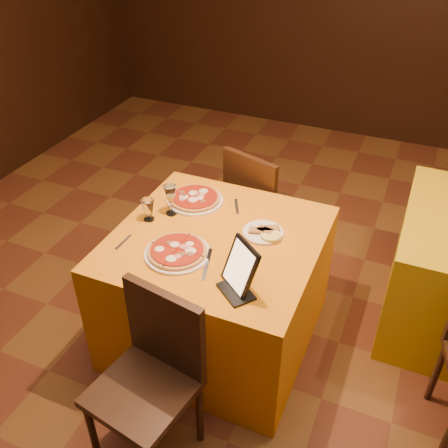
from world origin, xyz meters
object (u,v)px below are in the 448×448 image
at_px(pizza_far, 195,199).
at_px(wine_glass, 171,200).
at_px(chair_main_near, 142,391).
at_px(pizza_near, 177,252).
at_px(chair_main_far, 265,205).
at_px(water_glass, 148,210).
at_px(main_table, 217,288).
at_px(tablet, 240,267).

height_order(pizza_far, wine_glass, wine_glass).
relative_size(chair_main_near, pizza_near, 2.66).
bearing_deg(wine_glass, chair_main_far, 65.60).
xyz_separation_m(pizza_far, water_glass, (-0.16, -0.28, 0.05)).
bearing_deg(main_table, pizza_far, 133.98).
bearing_deg(tablet, wine_glass, -176.93).
relative_size(chair_main_near, pizza_far, 2.71).
bearing_deg(pizza_far, wine_glass, -111.48).
distance_m(chair_main_far, pizza_near, 1.11).
relative_size(main_table, wine_glass, 5.79).
bearing_deg(pizza_far, water_glass, -119.38).
bearing_deg(main_table, tablet, -50.76).
bearing_deg(pizza_near, tablet, -14.09).
height_order(chair_main_near, pizza_far, chair_main_near).
xyz_separation_m(chair_main_near, pizza_near, (-0.13, 0.62, 0.31)).
bearing_deg(chair_main_near, main_table, 99.97).
distance_m(chair_main_near, water_glass, 1.00).
bearing_deg(tablet, chair_main_far, 141.13).
height_order(chair_main_near, chair_main_far, same).
bearing_deg(pizza_near, pizza_far, 105.57).
bearing_deg(chair_main_far, tablet, 120.94).
bearing_deg(water_glass, chair_main_near, -63.30).
bearing_deg(chair_main_near, pizza_near, 111.54).
relative_size(wine_glass, tablet, 0.78).
xyz_separation_m(chair_main_near, wine_glass, (-0.33, 0.94, 0.39)).
bearing_deg(pizza_near, main_table, 60.36).
bearing_deg(water_glass, chair_main_far, 63.34).
height_order(wine_glass, water_glass, wine_glass).
bearing_deg(pizza_near, chair_main_far, 83.18).
distance_m(main_table, pizza_far, 0.55).
bearing_deg(main_table, pizza_near, -119.64).
distance_m(chair_main_near, pizza_far, 1.18).
distance_m(chair_main_far, water_glass, 1.00).
relative_size(pizza_near, water_glass, 2.63).
height_order(main_table, tablet, tablet).
xyz_separation_m(main_table, water_glass, (-0.42, -0.00, 0.44)).
height_order(chair_main_far, water_glass, chair_main_far).
distance_m(main_table, wine_glass, 0.58).
relative_size(main_table, pizza_near, 3.21).
bearing_deg(wine_glass, tablet, -35.33).
relative_size(pizza_near, wine_glass, 1.80).
bearing_deg(tablet, main_table, 167.64).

